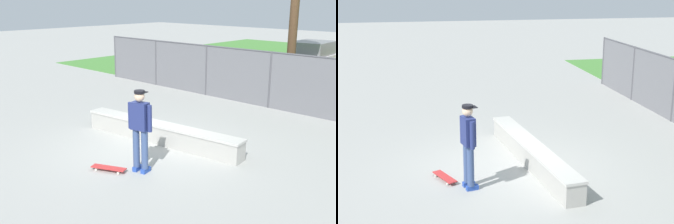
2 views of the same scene
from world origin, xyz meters
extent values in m
plane|color=#9E9E99|center=(0.00, 0.00, 0.00)|extent=(80.00, 80.00, 0.00)
cube|color=#A8A59E|center=(-0.17, 0.64, 0.23)|extent=(4.82, 1.02, 0.47)
cube|color=beige|center=(-0.17, 0.64, 0.50)|extent=(4.86, 1.06, 0.06)
cube|color=#2647A5|center=(0.78, -1.00, 0.05)|extent=(0.17, 0.28, 0.10)
cube|color=#2647A5|center=(1.00, -0.95, 0.05)|extent=(0.17, 0.28, 0.10)
cylinder|color=#384C7A|center=(0.79, -1.03, 0.54)|extent=(0.15, 0.15, 0.88)
cylinder|color=#384C7A|center=(1.00, -0.98, 0.54)|extent=(0.15, 0.15, 0.88)
cube|color=navy|center=(0.89, -1.01, 1.28)|extent=(0.42, 0.30, 0.60)
cylinder|color=navy|center=(0.65, -1.06, 1.26)|extent=(0.10, 0.10, 0.58)
cylinder|color=navy|center=(1.14, -0.95, 1.26)|extent=(0.10, 0.10, 0.58)
sphere|color=beige|center=(0.89, -1.01, 1.71)|extent=(0.22, 0.22, 0.22)
cylinder|color=black|center=(0.89, -1.01, 1.81)|extent=(0.23, 0.23, 0.06)
cube|color=black|center=(0.87, -0.88, 1.78)|extent=(0.22, 0.16, 0.02)
cube|color=red|center=(0.36, -1.49, 0.08)|extent=(0.81, 0.51, 0.02)
cube|color=#B2B2B7|center=(0.61, -1.37, 0.06)|extent=(0.11, 0.15, 0.02)
cube|color=#B2B2B7|center=(0.12, -1.60, 0.06)|extent=(0.11, 0.15, 0.02)
cylinder|color=silver|center=(0.65, -1.45, 0.03)|extent=(0.06, 0.05, 0.05)
cylinder|color=silver|center=(0.58, -1.30, 0.03)|extent=(0.06, 0.05, 0.05)
cylinder|color=silver|center=(0.15, -1.68, 0.03)|extent=(0.06, 0.05, 0.05)
cylinder|color=silver|center=(0.08, -1.52, 0.03)|extent=(0.06, 0.05, 0.05)
cylinder|color=#4C4C51|center=(-8.44, 5.81, 0.98)|extent=(0.07, 0.07, 1.97)
cylinder|color=#4C4C51|center=(-5.63, 5.81, 0.98)|extent=(0.07, 0.07, 1.97)
cylinder|color=#4C4C51|center=(-2.81, 5.81, 0.98)|extent=(0.07, 0.07, 1.97)
cylinder|color=#4C4C51|center=(0.00, 5.81, 0.98)|extent=(0.07, 0.07, 1.97)
cylinder|color=#4C4C51|center=(0.00, 5.81, 1.94)|extent=(16.89, 0.05, 0.05)
cube|color=slate|center=(0.00, 5.81, 0.98)|extent=(16.89, 0.01, 1.97)
cylinder|color=#513823|center=(-0.23, 7.60, 2.62)|extent=(0.32, 0.32, 5.23)
cube|color=silver|center=(-1.86, 13.02, 0.67)|extent=(1.98, 4.27, 0.70)
cube|color=gray|center=(-1.86, 12.87, 1.34)|extent=(1.69, 2.17, 0.64)
cylinder|color=black|center=(-2.82, 14.28, 0.32)|extent=(0.25, 0.65, 0.64)
cylinder|color=black|center=(-2.71, 11.68, 0.32)|extent=(0.25, 0.65, 0.64)
cylinder|color=black|center=(-0.91, 11.75, 0.32)|extent=(0.25, 0.65, 0.64)
camera|label=1|loc=(7.22, -6.65, 3.72)|focal=44.14mm
camera|label=2|loc=(10.39, -2.10, 4.35)|focal=51.74mm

